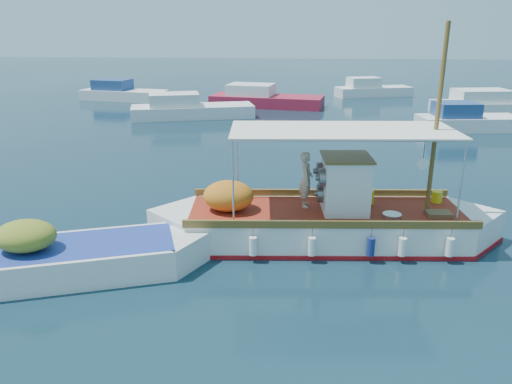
{
  "coord_description": "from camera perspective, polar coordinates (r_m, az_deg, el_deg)",
  "views": [
    {
      "loc": [
        -0.37,
        -13.06,
        5.73
      ],
      "look_at": [
        -1.46,
        0.0,
        1.33
      ],
      "focal_mm": 35.0,
      "sensor_mm": 36.0,
      "label": 1
    }
  ],
  "objects": [
    {
      "name": "ground",
      "position": [
        14.27,
        5.89,
        -5.24
      ],
      "size": [
        160.0,
        160.0,
        0.0
      ],
      "primitive_type": "plane",
      "color": "black",
      "rests_on": "ground"
    },
    {
      "name": "fishing_caique",
      "position": [
        13.97,
        7.68,
        -3.49
      ],
      "size": [
        9.86,
        3.19,
        6.03
      ],
      "rotation": [
        0.0,
        0.0,
        0.07
      ],
      "color": "white",
      "rests_on": "ground"
    },
    {
      "name": "dinghy",
      "position": [
        12.89,
        -20.93,
        -7.44
      ],
      "size": [
        6.52,
        3.43,
        1.68
      ],
      "rotation": [
        0.0,
        0.0,
        0.33
      ],
      "color": "white",
      "rests_on": "ground"
    },
    {
      "name": "bg_boat_nw",
      "position": [
        32.98,
        -7.67,
        9.25
      ],
      "size": [
        8.14,
        4.41,
        1.8
      ],
      "rotation": [
        0.0,
        0.0,
        0.27
      ],
      "color": "silver",
      "rests_on": "ground"
    },
    {
      "name": "bg_boat_n",
      "position": [
        37.43,
        0.86,
        10.51
      ],
      "size": [
        8.53,
        4.14,
        1.8
      ],
      "rotation": [
        0.0,
        0.0,
        -0.17
      ],
      "color": "maroon",
      "rests_on": "ground"
    },
    {
      "name": "bg_boat_ne",
      "position": [
        31.12,
        22.87,
        7.42
      ],
      "size": [
        5.89,
        2.91,
        1.8
      ],
      "rotation": [
        0.0,
        0.0,
        0.13
      ],
      "color": "silver",
      "rests_on": "ground"
    },
    {
      "name": "bg_boat_e",
      "position": [
        38.16,
        25.65,
        8.87
      ],
      "size": [
        9.14,
        3.87,
        1.8
      ],
      "rotation": [
        0.0,
        0.0,
        0.15
      ],
      "color": "silver",
      "rests_on": "ground"
    },
    {
      "name": "bg_boat_far_w",
      "position": [
        42.13,
        -15.05,
        10.79
      ],
      "size": [
        7.19,
        3.52,
        1.8
      ],
      "rotation": [
        0.0,
        0.0,
        -0.18
      ],
      "color": "silver",
      "rests_on": "ground"
    },
    {
      "name": "bg_boat_far_n",
      "position": [
        43.75,
        13.05,
        11.21
      ],
      "size": [
        6.59,
        3.73,
        1.8
      ],
      "rotation": [
        0.0,
        0.0,
        0.29
      ],
      "color": "silver",
      "rests_on": "ground"
    }
  ]
}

